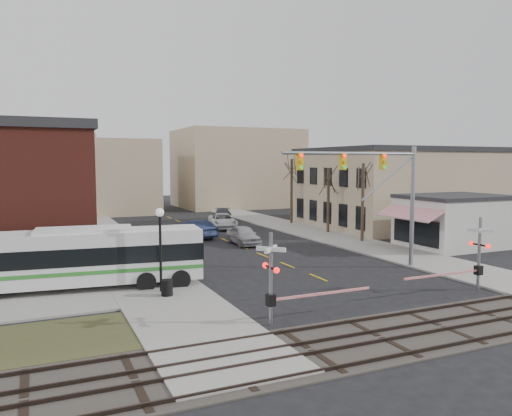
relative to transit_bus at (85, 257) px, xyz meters
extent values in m
plane|color=black|center=(13.11, -4.71, -1.82)|extent=(160.00, 160.00, 0.00)
cube|color=gray|center=(3.61, 15.29, -1.76)|extent=(5.00, 60.00, 0.12)
cube|color=gray|center=(22.61, 15.29, -1.76)|extent=(5.00, 60.00, 0.12)
cube|color=#332D28|center=(13.11, -12.71, -1.79)|extent=(160.00, 5.00, 0.06)
cube|color=#2D231E|center=(13.11, -12.23, -1.70)|extent=(160.00, 0.08, 0.14)
cube|color=#2D231E|center=(13.11, -10.79, -1.70)|extent=(160.00, 0.08, 0.14)
cube|color=#2D231E|center=(13.11, -14.63, -1.70)|extent=(160.00, 0.08, 0.14)
cube|color=#2D231E|center=(13.11, -13.19, -1.70)|extent=(160.00, 0.08, 0.14)
cube|color=tan|center=(1.16, 11.29, 2.48)|extent=(0.10, 15.00, 0.50)
cube|color=tan|center=(1.16, 11.29, 6.58)|extent=(0.10, 15.00, 0.70)
cube|color=black|center=(1.16, 11.29, -0.02)|extent=(0.08, 13.00, 2.60)
cube|color=tan|center=(35.11, 15.29, 2.18)|extent=(20.00, 15.00, 8.00)
cube|color=#262628|center=(35.11, 15.29, 6.43)|extent=(20.30, 15.30, 0.50)
cube|color=beige|center=(29.11, 2.29, 0.18)|extent=(8.00, 6.00, 4.00)
cube|color=#262628|center=(29.11, 2.29, 2.33)|extent=(8.20, 6.20, 0.30)
cube|color=red|center=(24.31, 2.29, 1.18)|extent=(1.68, 6.00, 0.87)
cylinder|color=#382B21|center=(23.61, 7.29, 1.67)|extent=(0.28, 0.28, 6.75)
cylinder|color=#382B21|center=(23.91, 13.29, 1.45)|extent=(0.28, 0.28, 6.30)
cylinder|color=#382B21|center=(24.11, 21.29, 1.90)|extent=(0.28, 0.28, 7.20)
cube|color=silver|center=(0.00, 0.00, 0.02)|extent=(12.73, 4.05, 2.78)
cube|color=black|center=(0.00, 0.00, 0.21)|extent=(12.77, 4.10, 0.94)
cube|color=#2E7F2A|center=(0.00, 0.00, -0.63)|extent=(12.77, 4.10, 0.21)
cylinder|color=black|center=(0.00, 0.00, -1.30)|extent=(1.33, 2.81, 1.04)
cylinder|color=gray|center=(20.36, -2.58, 2.18)|extent=(0.28, 0.28, 8.00)
cylinder|color=gray|center=(15.52, -2.58, 5.68)|extent=(9.67, 0.20, 0.20)
cube|color=gold|center=(17.86, -2.58, 5.18)|extent=(0.35, 0.30, 1.00)
cube|color=gold|center=(14.86, -2.58, 5.18)|extent=(0.35, 0.30, 1.00)
cube|color=gold|center=(11.86, -2.58, 5.18)|extent=(0.35, 0.30, 1.00)
cylinder|color=gray|center=(6.65, -9.50, 0.18)|extent=(0.16, 0.16, 4.00)
cube|color=silver|center=(6.65, -9.50, 1.48)|extent=(1.00, 1.00, 0.18)
cube|color=silver|center=(6.65, -9.50, 1.48)|extent=(1.00, 1.00, 0.18)
sphere|color=#FF0C0C|center=(6.65, -10.05, 0.68)|extent=(0.26, 0.26, 0.26)
sphere|color=#FF0C0C|center=(6.65, -8.95, 0.68)|extent=(0.26, 0.26, 0.26)
cube|color=black|center=(6.65, -9.50, -0.72)|extent=(0.35, 0.35, 0.50)
cube|color=#FF0C0C|center=(9.25, -9.50, -0.72)|extent=(5.00, 0.10, 0.10)
cylinder|color=gray|center=(19.54, -8.81, 0.18)|extent=(0.16, 0.16, 4.00)
cube|color=silver|center=(19.54, -8.81, 1.48)|extent=(1.00, 1.00, 0.18)
cube|color=silver|center=(19.54, -8.81, 1.48)|extent=(1.00, 1.00, 0.18)
sphere|color=#FF0C0C|center=(19.54, -9.36, 0.68)|extent=(0.26, 0.26, 0.26)
sphere|color=#FF0C0C|center=(19.54, -8.26, 0.68)|extent=(0.26, 0.26, 0.26)
cube|color=black|center=(19.54, -8.81, -0.72)|extent=(0.35, 0.35, 0.50)
cube|color=#FF0C0C|center=(16.94, -8.81, -0.72)|extent=(5.00, 0.10, 0.10)
cylinder|color=black|center=(3.59, -2.42, 0.33)|extent=(0.14, 0.14, 4.07)
sphere|color=silver|center=(3.59, -2.42, 2.51)|extent=(0.44, 0.44, 0.44)
cylinder|color=black|center=(3.66, -3.41, -1.29)|extent=(0.60, 0.60, 0.82)
imported|color=#9D9DA1|center=(13.72, 10.49, -1.03)|extent=(2.08, 4.73, 1.58)
imported|color=#1A2442|center=(11.07, 15.69, -1.01)|extent=(3.07, 5.22, 1.63)
imported|color=silver|center=(15.68, 20.89, -1.04)|extent=(3.72, 6.06, 1.57)
imported|color=#45454A|center=(17.58, 26.09, -1.07)|extent=(3.86, 5.58, 1.50)
imported|color=#584746|center=(5.15, -1.41, -0.94)|extent=(0.56, 0.66, 1.52)
imported|color=#2E3752|center=(1.79, 2.77, -0.85)|extent=(0.90, 1.01, 1.71)
camera|label=1|loc=(-2.42, -28.23, 5.13)|focal=35.00mm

